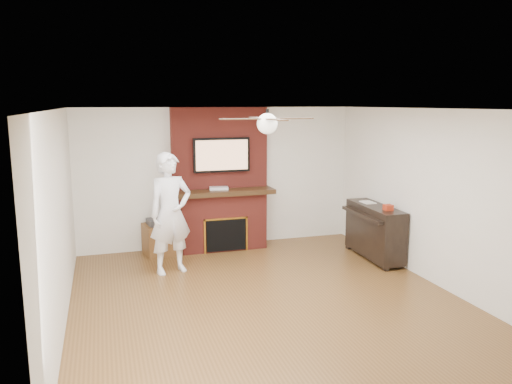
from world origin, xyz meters
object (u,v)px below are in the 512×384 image
object	(u,v)px
fireplace	(221,193)
piano	(374,230)
person	(171,213)
side_table	(161,238)

from	to	relation	value
fireplace	piano	world-z (taller)	fireplace
fireplace	piano	xyz separation A→B (m)	(2.28, -1.38, -0.51)
fireplace	person	size ratio (longest dim) A/B	1.35
fireplace	side_table	xyz separation A→B (m)	(-1.10, -0.07, -0.71)
person	side_table	world-z (taller)	person
person	piano	size ratio (longest dim) A/B	1.33
person	side_table	xyz separation A→B (m)	(-0.05, 1.00, -0.64)
side_table	piano	distance (m)	3.63
piano	person	bearing A→B (deg)	176.62
fireplace	piano	size ratio (longest dim) A/B	1.80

